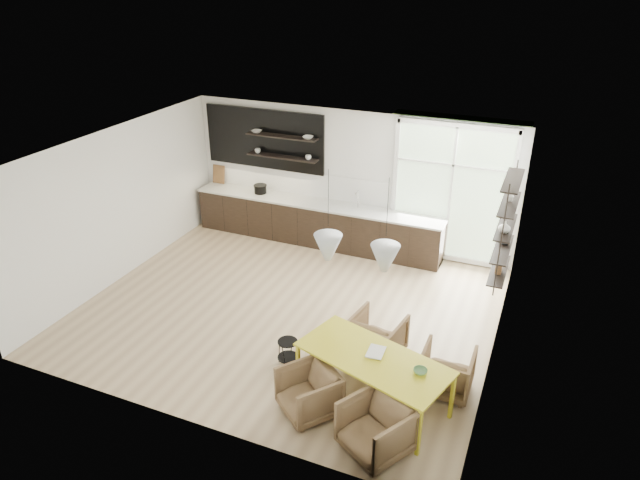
{
  "coord_description": "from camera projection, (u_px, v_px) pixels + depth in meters",
  "views": [
    {
      "loc": [
        3.84,
        -7.67,
        5.56
      ],
      "look_at": [
        0.35,
        0.6,
        1.16
      ],
      "focal_mm": 32.0,
      "sensor_mm": 36.0,
      "label": 1
    }
  ],
  "objects": [
    {
      "name": "armchair_front_left",
      "position": [
        309.0,
        392.0,
        7.68
      ],
      "size": [
        1.01,
        1.02,
        0.67
      ],
      "primitive_type": "imported",
      "rotation": [
        0.0,
        0.0,
        -0.66
      ],
      "color": "brown",
      "rests_on": "ground"
    },
    {
      "name": "wire_stool",
      "position": [
        288.0,
        349.0,
        8.65
      ],
      "size": [
        0.32,
        0.32,
        0.41
      ],
      "rotation": [
        0.0,
        0.0,
        0.04
      ],
      "color": "black",
      "rests_on": "ground"
    },
    {
      "name": "room",
      "position": [
        342.0,
        216.0,
        10.19
      ],
      "size": [
        7.02,
        6.01,
        2.91
      ],
      "color": "#CAAF86",
      "rests_on": "ground"
    },
    {
      "name": "kitchen_run",
      "position": [
        313.0,
        216.0,
        12.34
      ],
      "size": [
        5.54,
        0.69,
        2.75
      ],
      "color": "black",
      "rests_on": "ground"
    },
    {
      "name": "right_shelving",
      "position": [
        505.0,
        230.0,
        9.2
      ],
      "size": [
        0.26,
        1.22,
        1.9
      ],
      "color": "black",
      "rests_on": "ground"
    },
    {
      "name": "dining_table",
      "position": [
        373.0,
        361.0,
        7.7
      ],
      "size": [
        2.27,
        1.51,
        0.76
      ],
      "rotation": [
        0.0,
        0.0,
        -0.3
      ],
      "color": "gold",
      "rests_on": "ground"
    },
    {
      "name": "table_bowl",
      "position": [
        420.0,
        371.0,
        7.37
      ],
      "size": [
        0.2,
        0.2,
        0.06
      ],
      "primitive_type": "imported",
      "rotation": [
        0.0,
        0.0,
        -0.09
      ],
      "color": "#5E8E58",
      "rests_on": "dining_table"
    },
    {
      "name": "armchair_back_right",
      "position": [
        447.0,
        370.0,
        8.09
      ],
      "size": [
        0.71,
        0.73,
        0.67
      ],
      "primitive_type": "imported",
      "rotation": [
        0.0,
        0.0,
        3.14
      ],
      "color": "brown",
      "rests_on": "ground"
    },
    {
      "name": "armchair_front_right",
      "position": [
        376.0,
        428.0,
        7.06
      ],
      "size": [
        1.06,
        1.06,
        0.71
      ],
      "primitive_type": "imported",
      "rotation": [
        0.0,
        0.0,
        -0.53
      ],
      "color": "brown",
      "rests_on": "ground"
    },
    {
      "name": "table_book",
      "position": [
        368.0,
        350.0,
        7.79
      ],
      "size": [
        0.24,
        0.32,
        0.03
      ],
      "primitive_type": "imported",
      "rotation": [
        0.0,
        0.0,
        0.05
      ],
      "color": "white",
      "rests_on": "dining_table"
    },
    {
      "name": "armchair_back_left",
      "position": [
        377.0,
        337.0,
        8.79
      ],
      "size": [
        0.87,
        0.89,
        0.71
      ],
      "primitive_type": "imported",
      "rotation": [
        0.0,
        0.0,
        2.98
      ],
      "color": "brown",
      "rests_on": "ground"
    }
  ]
}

